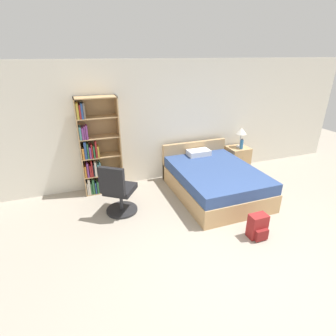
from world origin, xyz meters
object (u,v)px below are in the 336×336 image
Objects in this scene: nightstand at (237,159)px; bed at (214,180)px; bookshelf at (95,151)px; table_lamp at (241,132)px; water_bottle at (242,144)px; backpack_red at (258,227)px; office_chair at (118,192)px.

bed is at bearing -143.79° from nightstand.
table_lamp is at bearing -1.06° from bookshelf.
bed is at bearing -147.70° from water_bottle.
bookshelf reaches higher than backpack_red.
table_lamp reaches higher than office_chair.
backpack_red is at bearing -48.05° from bookshelf.
water_bottle reaches higher than bed.
office_chair is 1.63× the size of nightstand.
office_chair is 2.48× the size of backpack_red.
water_bottle is at bearing 32.30° from bed.
nightstand is (1.11, 0.81, 0.00)m from bed.
table_lamp is (0.04, 0.02, 0.68)m from nightstand.
office_chair reaches higher than nightstand.
office_chair is at bearing -177.01° from bed.
nightstand is (3.33, -0.08, -0.60)m from bookshelf.
bed is 3.43× the size of nightstand.
bookshelf is 0.94× the size of bed.
table_lamp is 1.20× the size of backpack_red.
water_bottle is at bearing 14.59° from office_chair.
bookshelf is at bearing 178.64° from nightstand.
bookshelf is 3.34m from water_bottle.
water_bottle is at bearing -110.11° from table_lamp.
office_chair is 3.31m from table_lamp.
office_chair reaches higher than bed.
nightstand is 1.27× the size of table_lamp.
bed is 1.58m from table_lamp.
bed is 5.22× the size of backpack_red.
nightstand is at bearing 63.53° from backpack_red.
bookshelf reaches higher than water_bottle.
water_bottle is (1.11, 0.70, 0.43)m from bed.
table_lamp reaches higher than bed.
bookshelf is 1.98× the size of office_chair.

